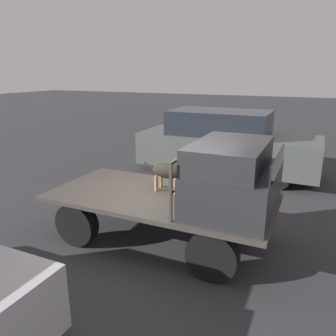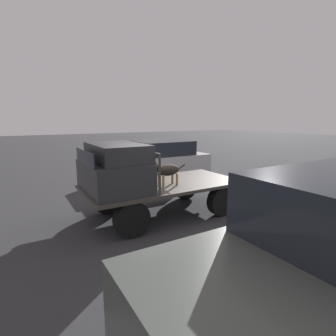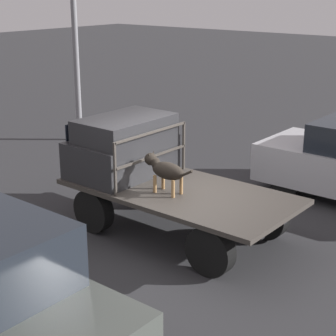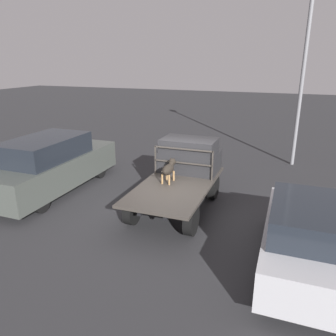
{
  "view_description": "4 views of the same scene",
  "coord_description": "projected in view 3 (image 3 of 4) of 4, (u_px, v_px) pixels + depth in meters",
  "views": [
    {
      "loc": [
        2.46,
        -5.05,
        3.02
      ],
      "look_at": [
        0.02,
        0.28,
        1.31
      ],
      "focal_mm": 35.0,
      "sensor_mm": 36.0,
      "label": 1
    },
    {
      "loc": [
        3.3,
        5.82,
        2.52
      ],
      "look_at": [
        0.02,
        0.28,
        1.31
      ],
      "focal_mm": 28.0,
      "sensor_mm": 36.0,
      "label": 2
    },
    {
      "loc": [
        -5.6,
        7.2,
        4.23
      ],
      "look_at": [
        0.02,
        0.28,
        1.31
      ],
      "focal_mm": 60.0,
      "sensor_mm": 36.0,
      "label": 3
    },
    {
      "loc": [
        -8.63,
        -2.96,
        4.36
      ],
      "look_at": [
        0.02,
        0.28,
        1.31
      ],
      "focal_mm": 35.0,
      "sensor_mm": 36.0,
      "label": 4
    }
  ],
  "objects": [
    {
      "name": "dog",
      "position": [
        165.0,
        169.0,
        9.45
      ],
      "size": [
        1.04,
        0.29,
        0.67
      ],
      "rotation": [
        0.0,
        0.0,
        -0.07
      ],
      "color": "#9E7547",
      "rests_on": "flatbed_truck"
    },
    {
      "name": "ground_plane",
      "position": [
        179.0,
        234.0,
        9.98
      ],
      "size": [
        80.0,
        80.0,
        0.0
      ],
      "primitive_type": "plane",
      "color": "#2D2D30"
    },
    {
      "name": "flatbed_truck",
      "position": [
        179.0,
        202.0,
        9.79
      ],
      "size": [
        4.09,
        2.02,
        0.86
      ],
      "color": "black",
      "rests_on": "ground"
    },
    {
      "name": "truck_headboard",
      "position": [
        152.0,
        149.0,
        9.9
      ],
      "size": [
        0.04,
        1.9,
        0.93
      ],
      "color": "#3D3833",
      "rests_on": "flatbed_truck"
    },
    {
      "name": "truck_cab",
      "position": [
        123.0,
        147.0,
        10.34
      ],
      "size": [
        1.3,
        1.9,
        1.1
      ],
      "color": "#28282B",
      "rests_on": "flatbed_truck"
    }
  ]
}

